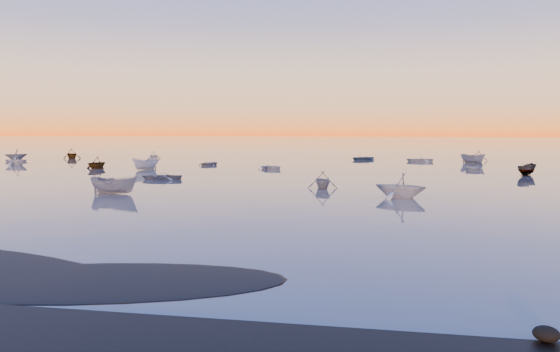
% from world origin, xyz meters
% --- Properties ---
extents(ground, '(600.00, 600.00, 0.00)m').
position_xyz_m(ground, '(0.00, 100.00, 0.00)').
color(ground, slate).
rests_on(ground, ground).
extents(mud_lobes, '(140.00, 6.00, 0.07)m').
position_xyz_m(mud_lobes, '(0.00, -1.00, 0.01)').
color(mud_lobes, black).
rests_on(mud_lobes, ground).
extents(moored_fleet, '(124.00, 58.00, 1.20)m').
position_xyz_m(moored_fleet, '(0.00, 53.00, 0.00)').
color(moored_fleet, silver).
rests_on(moored_fleet, ground).
extents(boat_near_center, '(2.12, 4.37, 1.47)m').
position_xyz_m(boat_near_center, '(-13.00, 24.00, 0.00)').
color(boat_near_center, slate).
rests_on(boat_near_center, ground).
extents(boat_near_right, '(3.67, 2.22, 1.20)m').
position_xyz_m(boat_near_right, '(3.31, 31.22, 0.00)').
color(boat_near_right, slate).
rests_on(boat_near_right, ground).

